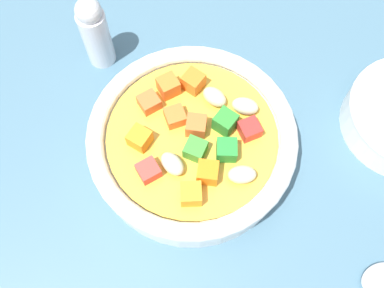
{
  "coord_description": "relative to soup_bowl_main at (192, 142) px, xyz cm",
  "views": [
    {
      "loc": [
        14.38,
        8.16,
        40.56
      ],
      "look_at": [
        0.0,
        0.0,
        2.1
      ],
      "focal_mm": 41.78,
      "sensor_mm": 36.0,
      "label": 1
    }
  ],
  "objects": [
    {
      "name": "soup_bowl_main",
      "position": [
        0.0,
        0.0,
        0.0
      ],
      "size": [
        19.11,
        19.11,
        5.81
      ],
      "color": "white",
      "rests_on": "ground_plane"
    },
    {
      "name": "pepper_shaker",
      "position": [
        -4.88,
        -13.85,
        1.74
      ],
      "size": [
        2.84,
        2.84,
        8.79
      ],
      "color": "silver",
      "rests_on": "ground_plane"
    },
    {
      "name": "ground_plane",
      "position": [
        0.01,
        -0.02,
        -3.64
      ],
      "size": [
        140.0,
        140.0,
        2.0
      ],
      "primitive_type": "cube",
      "color": "#42667A"
    }
  ]
}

